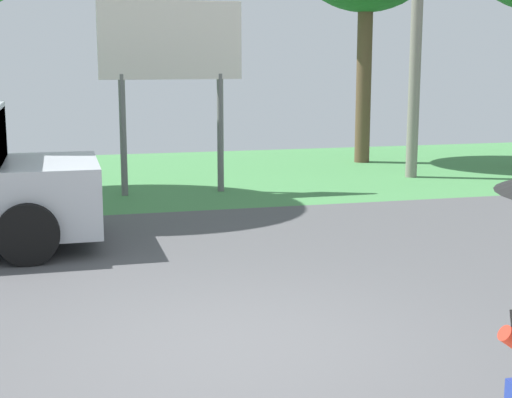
% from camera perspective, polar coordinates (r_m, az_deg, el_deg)
% --- Properties ---
extents(ground_plane, '(40.00, 22.00, 0.20)m').
position_cam_1_polar(ground_plane, '(9.46, -5.50, -4.91)').
color(ground_plane, '#4C4C4F').
extents(utility_pole, '(1.80, 0.24, 6.82)m').
position_cam_1_polar(utility_pole, '(16.27, 12.06, 14.22)').
color(utility_pole, gray).
rests_on(utility_pole, ground_plane).
extents(roadside_billboard, '(2.60, 0.12, 3.50)m').
position_cam_1_polar(roadside_billboard, '(13.99, -6.43, 10.78)').
color(roadside_billboard, slate).
rests_on(roadside_billboard, ground_plane).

